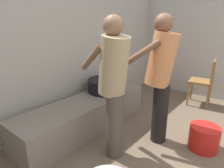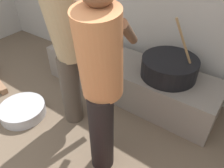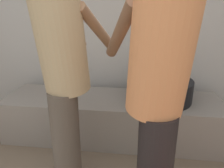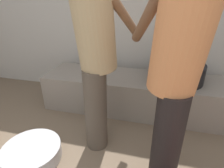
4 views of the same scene
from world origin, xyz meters
TOP-DOWN VIEW (x-y plane):
  - block_enclosure_rear at (0.00, 2.65)m, footprint 5.61×0.20m
  - hearth_ledge at (0.12, 2.13)m, footprint 2.16×0.60m
  - cooking_pot_main at (0.60, 2.16)m, footprint 0.59×0.59m
  - cook_in_orange_shirt at (0.47, 1.17)m, footprint 0.53×0.74m
  - cook_in_tan_shirt at (-0.11, 1.44)m, footprint 0.51×0.73m
  - metal_mixing_bowl at (-0.62, 1.10)m, footprint 0.50×0.50m

SIDE VIEW (x-z plane):
  - metal_mixing_bowl at x=-0.62m, z-range 0.00..0.13m
  - hearth_ledge at x=0.12m, z-range 0.00..0.44m
  - cooking_pot_main at x=0.60m, z-range 0.21..0.87m
  - cook_in_tan_shirt at x=-0.11m, z-range 0.12..1.71m
  - cook_in_orange_shirt at x=0.47m, z-range 0.12..1.74m
  - block_enclosure_rear at x=0.00m, z-range 0.00..2.10m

